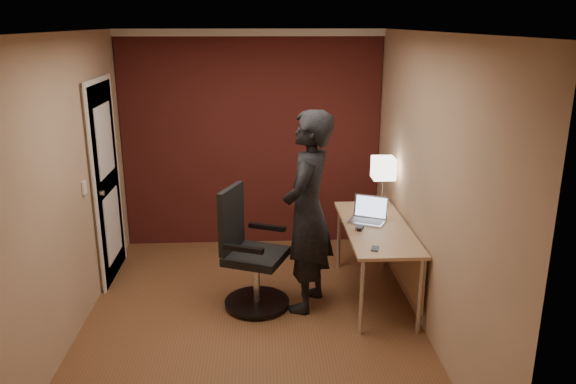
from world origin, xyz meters
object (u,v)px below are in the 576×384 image
object	(u,v)px
desk_lamp	(383,169)
person	(308,212)
desk	(383,238)
laptop	(369,214)
mouse	(359,228)
phone	(375,249)
office_chair	(249,257)

from	to	relation	value
desk_lamp	person	world-z (taller)	person
desk	desk_lamp	world-z (taller)	desk_lamp
laptop	mouse	size ratio (longest dim) A/B	4.10
phone	person	bearing A→B (deg)	159.58
desk	office_chair	bearing A→B (deg)	-174.49
desk_lamp	desk	bearing A→B (deg)	-99.39
office_chair	phone	bearing A→B (deg)	-21.97
phone	office_chair	world-z (taller)	office_chair
desk_lamp	laptop	size ratio (longest dim) A/B	1.30
desk	desk_lamp	xyz separation A→B (m)	(0.09, 0.53, 0.55)
desk	laptop	world-z (taller)	laptop
desk_lamp	office_chair	distance (m)	1.65
mouse	phone	size ratio (longest dim) A/B	0.87
desk_lamp	phone	world-z (taller)	desk_lamp
mouse	phone	world-z (taller)	mouse
laptop	mouse	xyz separation A→B (m)	(-0.13, -0.24, -0.05)
mouse	laptop	bearing A→B (deg)	85.09
desk	mouse	xyz separation A→B (m)	(-0.25, -0.09, 0.14)
office_chair	person	xyz separation A→B (m)	(0.54, -0.03, 0.43)
person	mouse	bearing A→B (deg)	119.18
desk_lamp	person	size ratio (longest dim) A/B	0.29
laptop	person	size ratio (longest dim) A/B	0.22
desk	laptop	distance (m)	0.27
desk	person	xyz separation A→B (m)	(-0.74, -0.15, 0.33)
person	desk	bearing A→B (deg)	123.81
desk_lamp	person	bearing A→B (deg)	-140.57
laptop	office_chair	bearing A→B (deg)	-166.70
office_chair	laptop	bearing A→B (deg)	13.30
desk_lamp	mouse	world-z (taller)	desk_lamp
phone	desk	bearing A→B (deg)	86.93
mouse	person	distance (m)	0.52
mouse	phone	bearing A→B (deg)	-59.84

